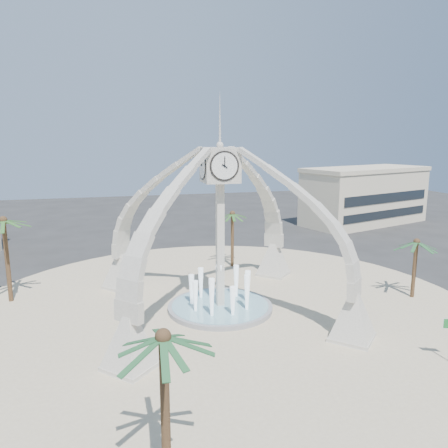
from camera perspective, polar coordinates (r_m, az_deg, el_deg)
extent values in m
plane|color=#282828|center=(34.11, -0.50, -11.15)|extent=(140.00, 140.00, 0.00)
cylinder|color=beige|center=(34.10, -0.50, -11.10)|extent=(40.00, 40.00, 0.06)
cube|color=beige|center=(32.57, -0.52, -3.15)|extent=(0.55, 0.55, 9.80)
cube|color=beige|center=(31.61, -0.54, 7.72)|extent=(2.50, 2.50, 2.50)
cone|color=beige|center=(31.58, -0.55, 13.61)|extent=(0.20, 0.20, 4.00)
cylinder|color=white|center=(30.37, 0.07, 7.58)|extent=(1.84, 0.04, 1.84)
pyramid|color=beige|center=(42.04, 6.49, -4.57)|extent=(3.80, 3.80, 3.20)
pyramid|color=beige|center=(39.34, -13.20, -5.91)|extent=(3.80, 3.80, 3.20)
pyramid|color=beige|center=(26.12, -12.18, -14.86)|extent=(3.80, 3.80, 3.20)
pyramid|color=beige|center=(30.04, 16.48, -11.52)|extent=(3.80, 3.80, 3.20)
cylinder|color=gray|center=(34.04, -0.50, -10.84)|extent=(8.00, 8.00, 0.40)
cylinder|color=#7FB2BD|center=(33.96, -0.50, -10.49)|extent=(7.40, 7.40, 0.04)
cone|color=white|center=(33.40, -0.51, -7.94)|extent=(0.60, 0.60, 3.20)
cube|color=beige|center=(70.28, 17.90, 3.31)|extent=(21.49, 13.79, 8.00)
cube|color=beige|center=(69.86, 18.11, 6.81)|extent=(21.87, 14.17, 0.60)
cylinder|color=brown|center=(39.04, 23.60, -5.43)|extent=(0.32, 0.32, 4.85)
cylinder|color=brown|center=(38.67, -26.46, -4.33)|extent=(0.36, 0.36, 6.81)
cylinder|color=brown|center=(44.25, 1.10, -2.07)|extent=(0.33, 0.33, 5.63)
cylinder|color=brown|center=(18.07, -7.69, -22.55)|extent=(0.37, 0.37, 5.91)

